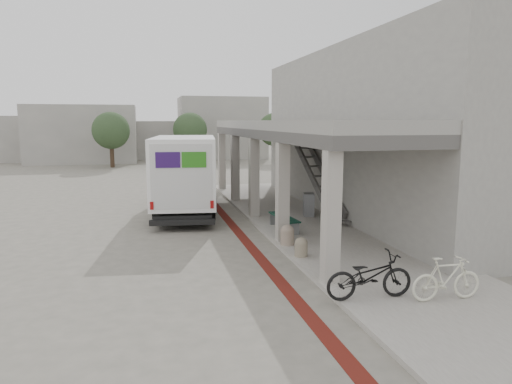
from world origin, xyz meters
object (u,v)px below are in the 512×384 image
object	(u,v)px
bench	(284,220)
bicycle_cream	(447,279)
utility_cabinet	(309,205)
bicycle_black	(369,276)
fedex_truck	(186,172)

from	to	relation	value
bench	bicycle_cream	bearing A→B (deg)	-83.34
bicycle_cream	utility_cabinet	bearing A→B (deg)	0.98
bench	bicycle_black	distance (m)	6.68
fedex_truck	utility_cabinet	distance (m)	5.58
fedex_truck	bench	size ratio (longest dim) A/B	3.91
fedex_truck	bicycle_black	size ratio (longest dim) A/B	4.10
fedex_truck	bicycle_cream	bearing A→B (deg)	-61.57
bench	fedex_truck	bearing A→B (deg)	118.29
fedex_truck	bicycle_cream	size ratio (longest dim) A/B	4.94
bicycle_black	bicycle_cream	size ratio (longest dim) A/B	1.20
bicycle_cream	bench	bearing A→B (deg)	14.03
bench	bicycle_cream	distance (m)	7.32
fedex_truck	bench	bearing A→B (deg)	-49.30
fedex_truck	utility_cabinet	bearing A→B (deg)	-21.40
bicycle_black	bicycle_cream	xyz separation A→B (m)	(1.59, -0.48, -0.03)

